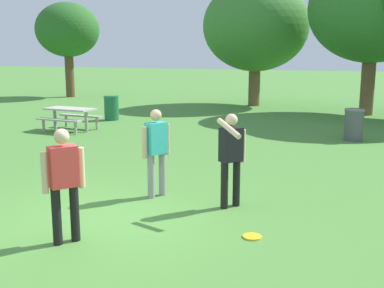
# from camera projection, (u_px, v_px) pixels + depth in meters

# --- Properties ---
(ground_plane) EXTENTS (120.00, 120.00, 0.00)m
(ground_plane) POSITION_uv_depth(u_px,v_px,m) (101.00, 220.00, 7.66)
(ground_plane) COLOR #4C8438
(person_thrower) EXTENTS (0.53, 0.83, 1.64)m
(person_thrower) POSITION_uv_depth(u_px,v_px,m) (231.00, 153.00, 8.14)
(person_thrower) COLOR black
(person_thrower) RESTS_ON ground
(person_catcher) EXTENTS (0.40, 0.51, 1.64)m
(person_catcher) POSITION_uv_depth(u_px,v_px,m) (64.00, 178.00, 6.62)
(person_catcher) COLOR black
(person_catcher) RESTS_ON ground
(person_bystander) EXTENTS (0.37, 0.55, 1.64)m
(person_bystander) POSITION_uv_depth(u_px,v_px,m) (156.00, 147.00, 8.75)
(person_bystander) COLOR gray
(person_bystander) RESTS_ON ground
(frisbee) EXTENTS (0.28, 0.28, 0.03)m
(frisbee) POSITION_uv_depth(u_px,v_px,m) (252.00, 237.00, 6.97)
(frisbee) COLOR yellow
(frisbee) RESTS_ON ground
(picnic_table_near) EXTENTS (1.77, 1.51, 0.77)m
(picnic_table_near) POSITION_uv_depth(u_px,v_px,m) (70.00, 114.00, 16.13)
(picnic_table_near) COLOR #B2ADA3
(picnic_table_near) RESTS_ON ground
(trash_can_beside_table) EXTENTS (0.59, 0.59, 0.96)m
(trash_can_beside_table) POSITION_uv_depth(u_px,v_px,m) (354.00, 125.00, 14.39)
(trash_can_beside_table) COLOR #515156
(trash_can_beside_table) RESTS_ON ground
(trash_can_further_along) EXTENTS (0.59, 0.59, 0.96)m
(trash_can_further_along) POSITION_uv_depth(u_px,v_px,m) (111.00, 108.00, 18.63)
(trash_can_further_along) COLOR #1E663D
(trash_can_further_along) RESTS_ON ground
(tree_tall_left) EXTENTS (3.62, 3.62, 5.38)m
(tree_tall_left) POSITION_uv_depth(u_px,v_px,m) (68.00, 30.00, 27.28)
(tree_tall_left) COLOR brown
(tree_tall_left) RESTS_ON ground
(tree_broad_center) EXTENTS (5.08, 5.08, 5.99)m
(tree_broad_center) POSITION_uv_depth(u_px,v_px,m) (256.00, 26.00, 22.88)
(tree_broad_center) COLOR brown
(tree_broad_center) RESTS_ON ground
(tree_far_right) EXTENTS (5.21, 5.21, 6.59)m
(tree_far_right) POSITION_uv_depth(u_px,v_px,m) (373.00, 8.00, 19.39)
(tree_far_right) COLOR brown
(tree_far_right) RESTS_ON ground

